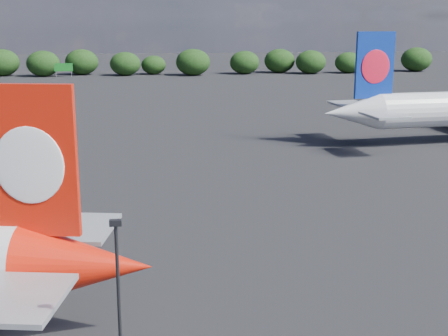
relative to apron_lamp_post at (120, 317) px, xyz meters
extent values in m
plane|color=black|center=(-8.75, 68.39, -6.04)|extent=(500.00, 500.00, 0.00)
cone|color=red|center=(-2.39, 9.03, -1.04)|extent=(8.75, 6.32, 4.99)
cube|color=red|center=(-5.34, 9.56, 5.35)|extent=(5.50, 1.46, 8.99)
ellipsoid|color=white|center=(-5.40, 9.26, 5.17)|extent=(4.17, 0.94, 4.60)
ellipsoid|color=white|center=(-5.29, 9.85, 5.17)|extent=(4.17, 0.94, 4.60)
cube|color=#94969B|center=(-5.33, 3.98, -0.65)|extent=(5.48, 6.69, 0.30)
cube|color=#94969B|center=(-3.39, 14.79, -0.65)|extent=(5.48, 6.69, 0.30)
cone|color=silver|center=(31.64, 63.39, -0.58)|extent=(9.30, 6.41, 5.46)
cube|color=navy|center=(34.90, 63.76, 6.42)|extent=(6.03, 1.22, 9.83)
ellipsoid|color=red|center=(34.94, 63.43, 6.22)|extent=(4.58, 0.73, 5.03)
ellipsoid|color=red|center=(34.86, 64.08, 6.22)|extent=(4.58, 0.73, 5.03)
cube|color=#94969B|center=(34.49, 57.66, -0.14)|extent=(5.63, 7.07, 0.33)
cube|color=#94969B|center=(33.14, 69.61, -0.14)|extent=(5.63, 7.07, 0.33)
cylinder|color=black|center=(0.00, 0.00, -0.79)|extent=(0.16, 0.16, 10.50)
cube|color=black|center=(0.00, 0.00, 4.61)|extent=(0.55, 0.30, 0.28)
cube|color=#156D1F|center=(-26.75, 184.39, -2.84)|extent=(6.00, 0.30, 2.60)
cylinder|color=gray|center=(-29.25, 184.39, -5.04)|extent=(0.20, 0.20, 2.00)
cylinder|color=gray|center=(-24.25, 184.39, -5.04)|extent=(0.20, 0.20, 2.00)
cube|color=gold|center=(3.25, 190.39, -2.04)|extent=(5.00, 0.30, 3.00)
cylinder|color=gray|center=(3.25, 190.39, -4.79)|extent=(0.30, 0.30, 2.50)
ellipsoid|color=black|center=(-47.63, 190.69, -1.57)|extent=(11.61, 9.83, 8.93)
ellipsoid|color=black|center=(-33.62, 187.23, -1.80)|extent=(11.02, 9.33, 8.48)
ellipsoid|color=black|center=(-21.58, 192.09, -1.73)|extent=(11.22, 9.49, 8.63)
ellipsoid|color=black|center=(-6.75, 187.29, -2.10)|extent=(10.25, 8.67, 7.89)
ellipsoid|color=black|center=(2.72, 190.44, -2.83)|extent=(8.35, 7.07, 6.42)
ellipsoid|color=black|center=(15.94, 185.06, -1.59)|extent=(11.56, 9.78, 8.89)
ellipsoid|color=black|center=(33.98, 188.49, -2.08)|extent=(10.30, 8.71, 7.92)
ellipsoid|color=black|center=(46.93, 191.71, -1.86)|extent=(10.87, 9.20, 8.36)
ellipsoid|color=black|center=(56.90, 186.68, -1.98)|extent=(10.55, 8.93, 8.12)
ellipsoid|color=black|center=(70.70, 187.78, -2.40)|extent=(9.47, 8.01, 7.28)
ellipsoid|color=black|center=(81.14, 186.03, -2.24)|extent=(9.88, 8.36, 7.60)
ellipsoid|color=black|center=(97.27, 191.53, -1.73)|extent=(11.21, 9.49, 8.62)
camera|label=1|loc=(1.75, -26.74, 13.56)|focal=50.00mm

